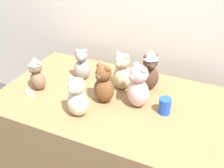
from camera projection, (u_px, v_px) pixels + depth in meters
name	position (u px, v px, depth m)	size (l,w,h in m)	color
display_table	(112.00, 137.00, 2.06)	(1.62, 0.94, 0.75)	olive
teddy_bear_cocoa	(150.00, 70.00, 1.88)	(0.19, 0.18, 0.32)	#4C3323
teddy_bear_chestnut	(104.00, 85.00, 1.76)	(0.18, 0.16, 0.29)	brown
teddy_bear_mocha	(37.00, 74.00, 1.89)	(0.14, 0.13, 0.26)	#7F6047
teddy_bear_blush	(138.00, 87.00, 1.72)	(0.21, 0.20, 0.31)	beige
teddy_bear_ash	(82.00, 65.00, 2.03)	(0.17, 0.16, 0.26)	gray
teddy_bear_sand	(122.00, 72.00, 1.90)	(0.17, 0.15, 0.29)	#CCB78E
teddy_bear_cream	(77.00, 98.00, 1.64)	(0.16, 0.14, 0.28)	beige
party_cup_blue	(165.00, 106.00, 1.69)	(0.08, 0.08, 0.11)	blue
name_card_front_left	(30.00, 93.00, 1.87)	(0.07, 0.01, 0.05)	white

